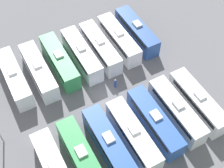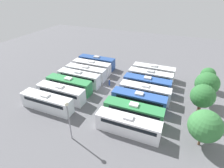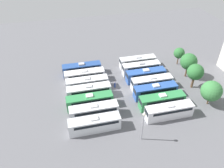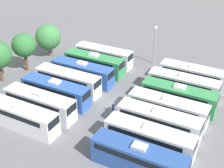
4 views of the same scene
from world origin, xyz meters
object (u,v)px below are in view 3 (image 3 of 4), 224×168
bus_13 (169,111)px  bus_3 (89,91)px  bus_0 (82,69)px  bus_1 (85,76)px  tree_1 (189,62)px  bus_2 (87,83)px  bus_12 (162,100)px  bus_8 (141,68)px  bus_11 (155,91)px  worker_person (115,85)px  bus_6 (95,124)px  bus_5 (94,111)px  bus_4 (90,101)px  bus_7 (138,62)px  bus_10 (152,82)px  bus_9 (146,75)px  tree_2 (195,72)px  tree_0 (179,53)px  tree_3 (211,91)px  light_pole (143,122)px

bus_13 → bus_3: bearing=-124.4°
bus_0 → bus_1: (3.71, 0.27, 0.00)m
tree_1 → bus_2: bearing=-91.4°
bus_12 → bus_8: bearing=179.8°
bus_8 → bus_11: size_ratio=1.00×
bus_11 → tree_1: 13.93m
bus_2 → bus_3: same height
bus_11 → worker_person: (-5.95, -9.00, -0.94)m
bus_2 → bus_6: bearing=-2.1°
bus_5 → bus_13: size_ratio=1.00×
bus_4 → bus_12: (3.83, 16.59, 0.00)m
bus_0 → bus_8: size_ratio=1.00×
bus_7 → bus_10: same height
bus_12 → bus_11: bearing=-179.4°
bus_5 → bus_13: (3.83, 16.34, 0.00)m
bus_7 → bus_9: bearing=-1.2°
bus_1 → bus_4: (10.75, -0.19, 0.00)m
bus_0 → bus_11: (14.40, 16.62, 0.00)m
tree_1 → worker_person: bearing=-89.0°
bus_10 → tree_2: (2.26, 10.62, 3.06)m
bus_4 → bus_6: same height
bus_9 → bus_10: (3.66, 0.33, 0.00)m
bus_7 → bus_12: size_ratio=1.00×
tree_2 → worker_person: bearing=-103.3°
bus_9 → bus_2: bearing=-89.6°
bus_7 → bus_9: same height
bus_2 → bus_9: (-0.11, 16.27, 0.00)m
bus_0 → bus_2: (7.37, 0.47, 0.00)m
bus_5 → tree_0: (-16.73, 28.99, 2.08)m
worker_person → bus_1: bearing=-122.8°
bus_9 → bus_11: same height
bus_5 → bus_10: size_ratio=1.00×
worker_person → tree_3: tree_3 is taller
bus_5 → bus_7: (-18.17, 16.44, 0.00)m
bus_3 → light_pole: size_ratio=1.50×
tree_0 → tree_3: 18.79m
bus_6 → light_pole: size_ratio=1.50×
bus_10 → tree_0: 15.76m
tree_0 → tree_1: size_ratio=0.77×
bus_5 → bus_7: bearing=137.9°
bus_0 → tree_3: size_ratio=1.71×
bus_2 → worker_person: size_ratio=6.23×
bus_13 → tree_2: (-8.76, 10.89, 3.06)m
bus_11 → tree_0: tree_0 is taller
bus_4 → tree_1: (-6.38, 28.57, 3.09)m
bus_0 → bus_12: size_ratio=1.00×
bus_3 → bus_13: size_ratio=1.00×
bus_12 → tree_2: size_ratio=1.57×
bus_4 → bus_12: same height
bus_5 → bus_10: bearing=113.4°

